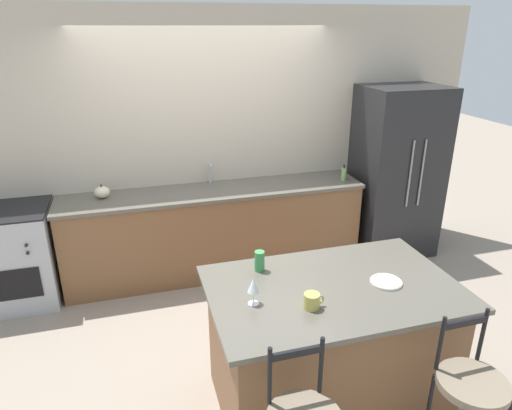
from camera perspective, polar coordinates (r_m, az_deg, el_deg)
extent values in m
plane|color=gray|center=(4.78, -4.03, -10.03)|extent=(18.00, 18.00, 0.00)
cube|color=beige|center=(4.86, -6.12, 7.75)|extent=(6.00, 0.07, 2.70)
cube|color=brown|center=(4.88, -5.06, -3.39)|extent=(3.07, 0.60, 0.90)
cube|color=#5B564C|center=(4.70, -5.25, 1.77)|extent=(3.11, 0.64, 0.03)
cube|color=black|center=(4.70, -5.25, 1.91)|extent=(0.56, 0.33, 0.01)
cylinder|color=#ADAFB5|center=(4.85, -5.78, 3.98)|extent=(0.02, 0.02, 0.22)
cylinder|color=#ADAFB5|center=(4.77, -5.69, 4.92)|extent=(0.02, 0.12, 0.02)
cube|color=brown|center=(3.31, 9.14, -17.14)|extent=(1.50, 0.90, 0.90)
cube|color=#5B564C|center=(3.04, 9.67, -10.26)|extent=(1.62, 1.02, 0.03)
cube|color=#232326|center=(5.39, 17.09, 3.92)|extent=(0.88, 0.70, 1.91)
cylinder|color=#939399|center=(5.04, 18.72, 3.66)|extent=(0.02, 0.02, 0.72)
cylinder|color=#939399|center=(5.12, 20.03, 3.76)|extent=(0.02, 0.02, 0.72)
cube|color=#ADAFB5|center=(4.89, -28.11, -5.79)|extent=(0.76, 0.66, 0.93)
cube|color=black|center=(4.65, -28.61, -8.86)|extent=(0.55, 0.01, 0.30)
cube|color=black|center=(4.72, -29.11, -0.66)|extent=(0.76, 0.66, 0.02)
cylinder|color=black|center=(4.44, -26.79, -4.54)|extent=(0.03, 0.02, 0.03)
cylinder|color=black|center=(4.47, -26.63, -5.40)|extent=(0.03, 0.02, 0.03)
cylinder|color=black|center=(2.42, 1.72, -20.60)|extent=(0.02, 0.02, 0.34)
cylinder|color=black|center=(2.50, 8.12, -19.23)|extent=(0.02, 0.02, 0.34)
cube|color=black|center=(2.39, 5.08, -17.95)|extent=(0.28, 0.02, 0.04)
cylinder|color=black|center=(3.29, 24.75, -22.15)|extent=(0.02, 0.02, 0.66)
cylinder|color=#7F705B|center=(2.92, 25.49, -19.56)|extent=(0.38, 0.38, 0.04)
cylinder|color=black|center=(2.80, 22.06, -15.77)|extent=(0.02, 0.02, 0.34)
cylinder|color=black|center=(2.96, 26.45, -14.32)|extent=(0.02, 0.02, 0.34)
cube|color=black|center=(2.82, 24.67, -13.22)|extent=(0.28, 0.02, 0.04)
cylinder|color=beige|center=(3.14, 15.95, -9.24)|extent=(0.21, 0.21, 0.01)
torus|color=beige|center=(3.14, 15.97, -9.14)|extent=(0.20, 0.20, 0.01)
cylinder|color=white|center=(2.82, -0.32, -12.18)|extent=(0.07, 0.07, 0.00)
cylinder|color=white|center=(2.80, -0.32, -11.47)|extent=(0.01, 0.01, 0.08)
cone|color=white|center=(2.75, -0.32, -9.96)|extent=(0.07, 0.07, 0.09)
cylinder|color=#C1B251|center=(2.78, 6.98, -11.82)|extent=(0.10, 0.10, 0.09)
torus|color=#C1B251|center=(2.80, 7.90, -11.61)|extent=(0.06, 0.01, 0.06)
cylinder|color=#3D934C|center=(3.13, 0.45, -7.01)|extent=(0.07, 0.07, 0.14)
ellipsoid|color=beige|center=(4.67, -18.69, 1.53)|extent=(0.15, 0.15, 0.11)
cylinder|color=brown|center=(4.65, -18.79, 2.33)|extent=(0.02, 0.02, 0.02)
cylinder|color=#89B260|center=(5.02, 10.90, 3.82)|extent=(0.05, 0.05, 0.14)
cylinder|color=black|center=(5.00, 10.97, 4.75)|extent=(0.02, 0.02, 0.03)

